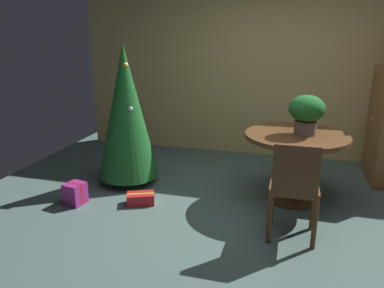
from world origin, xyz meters
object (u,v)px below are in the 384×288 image
at_px(flower_vase, 307,112).
at_px(gift_box_red, 141,199).
at_px(holiday_tree, 126,112).
at_px(round_dining_table, 295,154).
at_px(gift_box_purple, 75,194).
at_px(wooden_chair_near, 294,185).

xyz_separation_m(flower_vase, gift_box_red, (-1.67, -0.55, -0.95)).
bearing_deg(holiday_tree, flower_vase, -0.06).
distance_m(round_dining_table, gift_box_purple, 2.43).
relative_size(wooden_chair_near, gift_box_purple, 3.86).
relative_size(wooden_chair_near, gift_box_red, 2.73).
relative_size(flower_vase, holiday_tree, 0.25).
relative_size(flower_vase, gift_box_red, 1.24).
bearing_deg(gift_box_red, flower_vase, 18.35).
xyz_separation_m(round_dining_table, gift_box_red, (-1.59, -0.56, -0.47)).
height_order(round_dining_table, wooden_chair_near, wooden_chair_near).
relative_size(flower_vase, wooden_chair_near, 0.46).
distance_m(gift_box_purple, gift_box_red, 0.71).
distance_m(wooden_chair_near, gift_box_red, 1.69).
relative_size(holiday_tree, gift_box_red, 5.00).
height_order(flower_vase, gift_box_purple, flower_vase).
height_order(flower_vase, holiday_tree, holiday_tree).
xyz_separation_m(holiday_tree, gift_box_red, (0.39, -0.55, -0.83)).
height_order(round_dining_table, gift_box_purple, round_dining_table).
bearing_deg(gift_box_red, wooden_chair_near, -11.11).
distance_m(round_dining_table, holiday_tree, 2.01).
bearing_deg(round_dining_table, gift_box_purple, -161.99).
bearing_deg(round_dining_table, gift_box_red, -160.74).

